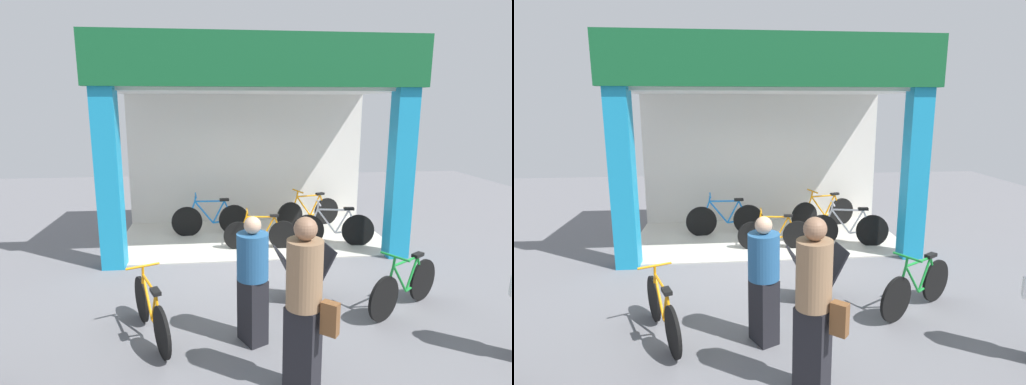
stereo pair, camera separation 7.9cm
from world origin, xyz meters
The scene contains 11 objects.
ground_plane centered at (0.00, 0.00, 0.00)m, with size 19.18×19.18×0.00m, color slate.
shop_facade centered at (0.00, 1.41, 2.13)m, with size 5.79×3.07×4.00m.
bicycle_inside_0 centered at (1.39, 2.02, 0.36)m, with size 1.58×0.60×0.91m.
bicycle_inside_1 centered at (-0.90, 1.64, 0.37)m, with size 1.69×0.47×0.93m.
bicycle_inside_2 centered at (0.09, 0.62, 0.32)m, with size 1.48×0.40×0.81m.
bicycle_inside_3 centered at (1.58, 0.67, 0.37)m, with size 1.67×0.46×0.92m.
bicycle_parked_0 centered at (-1.63, -2.41, 0.34)m, with size 0.64×1.45×0.85m.
bicycle_parked_1 centered at (1.80, -2.05, 0.35)m, with size 1.36×0.90×0.88m.
sandwich_board_sign centered at (0.47, -1.57, 0.40)m, with size 0.88×0.59×0.80m.
pedestrian_1 centered at (0.02, -3.56, 0.95)m, with size 0.56×0.52×1.82m.
pedestrian_2 centered at (-0.39, -2.62, 0.82)m, with size 0.51×0.51×1.58m.
Camera 1 is at (-0.84, -7.19, 2.85)m, focal length 29.08 mm.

